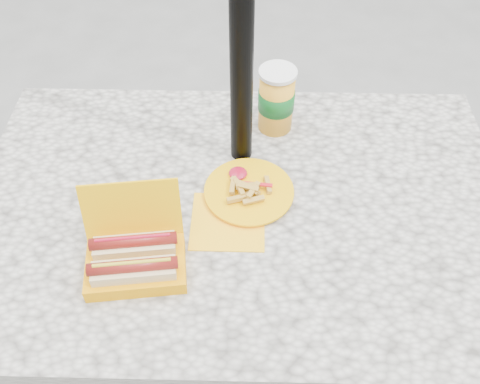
{
  "coord_description": "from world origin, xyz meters",
  "views": [
    {
      "loc": [
        0.02,
        -0.76,
        1.66
      ],
      "look_at": [
        0.0,
        -0.01,
        0.8
      ],
      "focal_mm": 40.0,
      "sensor_mm": 36.0,
      "label": 1
    }
  ],
  "objects_px": {
    "soda_cup": "(276,100)",
    "umbrella_pole": "(242,24)",
    "fries_plate": "(247,193)",
    "hotdog_box": "(135,258)"
  },
  "relations": [
    {
      "from": "umbrella_pole",
      "to": "hotdog_box",
      "type": "xyz_separation_m",
      "value": [
        -0.2,
        -0.33,
        -0.31
      ]
    },
    {
      "from": "soda_cup",
      "to": "umbrella_pole",
      "type": "bearing_deg",
      "value": -129.37
    },
    {
      "from": "umbrella_pole",
      "to": "soda_cup",
      "type": "relative_size",
      "value": 12.98
    },
    {
      "from": "hotdog_box",
      "to": "fries_plate",
      "type": "relative_size",
      "value": 0.82
    },
    {
      "from": "umbrella_pole",
      "to": "hotdog_box",
      "type": "height_order",
      "value": "umbrella_pole"
    },
    {
      "from": "hotdog_box",
      "to": "soda_cup",
      "type": "xyz_separation_m",
      "value": [
        0.28,
        0.43,
        0.05
      ]
    },
    {
      "from": "hotdog_box",
      "to": "fries_plate",
      "type": "bearing_deg",
      "value": 34.89
    },
    {
      "from": "umbrella_pole",
      "to": "fries_plate",
      "type": "bearing_deg",
      "value": -83.66
    },
    {
      "from": "umbrella_pole",
      "to": "hotdog_box",
      "type": "bearing_deg",
      "value": -121.18
    },
    {
      "from": "umbrella_pole",
      "to": "soda_cup",
      "type": "distance_m",
      "value": 0.3
    }
  ]
}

